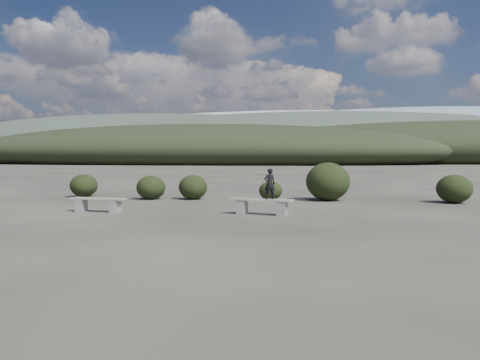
# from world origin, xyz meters

# --- Properties ---
(ground) EXTENTS (1200.00, 1200.00, 0.00)m
(ground) POSITION_xyz_m (0.00, 0.00, 0.00)
(ground) COLOR #292520
(ground) RESTS_ON ground
(bench_left) EXTENTS (1.88, 0.55, 0.46)m
(bench_left) POSITION_xyz_m (-3.95, 3.74, 0.28)
(bench_left) COLOR slate
(bench_left) RESTS_ON ground
(bench_right) EXTENTS (2.02, 0.80, 0.49)m
(bench_right) POSITION_xyz_m (1.39, 3.93, 0.30)
(bench_right) COLOR slate
(bench_right) RESTS_ON ground
(seated_person) EXTENTS (0.40, 0.32, 0.95)m
(seated_person) POSITION_xyz_m (1.64, 3.87, 0.97)
(seated_person) COLOR black
(seated_person) RESTS_ON bench_right
(shrub_a) EXTENTS (1.22, 1.22, 1.00)m
(shrub_a) POSITION_xyz_m (-3.83, 8.26, 0.50)
(shrub_a) COLOR black
(shrub_a) RESTS_ON ground
(shrub_b) EXTENTS (1.20, 1.20, 1.03)m
(shrub_b) POSITION_xyz_m (-2.08, 8.55, 0.51)
(shrub_b) COLOR black
(shrub_b) RESTS_ON ground
(shrub_c) EXTENTS (0.97, 0.97, 0.78)m
(shrub_c) POSITION_xyz_m (1.16, 8.76, 0.39)
(shrub_c) COLOR black
(shrub_c) RESTS_ON ground
(shrub_d) EXTENTS (1.78, 1.78, 1.56)m
(shrub_d) POSITION_xyz_m (3.50, 8.96, 0.78)
(shrub_d) COLOR black
(shrub_d) RESTS_ON ground
(shrub_e) EXTENTS (1.33, 1.33, 1.11)m
(shrub_e) POSITION_xyz_m (8.30, 8.71, 0.56)
(shrub_e) COLOR black
(shrub_e) RESTS_ON ground
(shrub_f) EXTENTS (1.20, 1.20, 1.01)m
(shrub_f) POSITION_xyz_m (-7.17, 8.84, 0.51)
(shrub_f) COLOR black
(shrub_f) RESTS_ON ground
(mountain_ridges) EXTENTS (500.00, 400.00, 56.00)m
(mountain_ridges) POSITION_xyz_m (-7.48, 339.06, 10.84)
(mountain_ridges) COLOR black
(mountain_ridges) RESTS_ON ground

